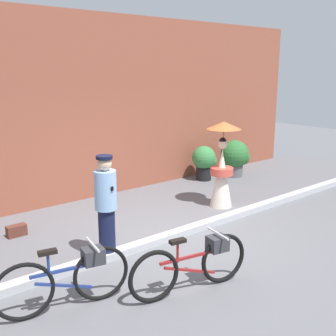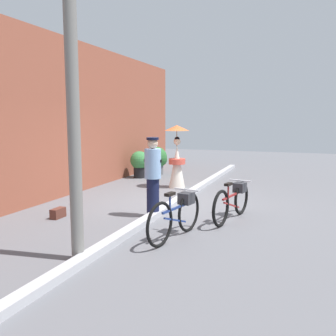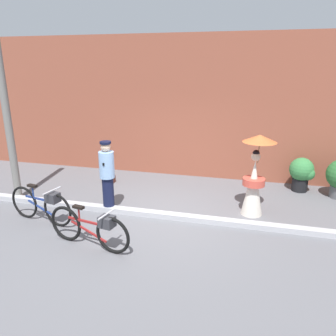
{
  "view_description": "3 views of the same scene",
  "coord_description": "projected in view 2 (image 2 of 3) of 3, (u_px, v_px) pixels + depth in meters",
  "views": [
    {
      "loc": [
        -4.32,
        -5.19,
        2.91
      ],
      "look_at": [
        0.2,
        0.3,
        1.2
      ],
      "focal_mm": 44.16,
      "sensor_mm": 36.0,
      "label": 1
    },
    {
      "loc": [
        -8.04,
        -2.88,
        2.03
      ],
      "look_at": [
        -0.04,
        0.19,
        0.87
      ],
      "focal_mm": 39.05,
      "sensor_mm": 36.0,
      "label": 2
    },
    {
      "loc": [
        1.84,
        -6.38,
        3.24
      ],
      "look_at": [
        0.04,
        0.69,
        0.95
      ],
      "focal_mm": 34.82,
      "sensor_mm": 36.0,
      "label": 3
    }
  ],
  "objects": [
    {
      "name": "building_wall",
      "position": [
        61.0,
        117.0,
        9.59
      ],
      "size": [
        14.0,
        0.4,
        4.12
      ],
      "primitive_type": "cube",
      "color": "brown",
      "rests_on": "ground_plane"
    },
    {
      "name": "potted_plant_by_door",
      "position": [
        140.0,
        163.0,
        12.57
      ],
      "size": [
        0.65,
        0.63,
        0.92
      ],
      "color": "black",
      "rests_on": "ground_plane"
    },
    {
      "name": "ground_plane",
      "position": [
        176.0,
        204.0,
        8.73
      ],
      "size": [
        30.0,
        30.0,
        0.0
      ],
      "primitive_type": "plane",
      "color": "slate"
    },
    {
      "name": "backpack_on_pavement",
      "position": [
        58.0,
        213.0,
        7.5
      ],
      "size": [
        0.34,
        0.16,
        0.2
      ],
      "color": "#592D23",
      "rests_on": "ground_plane"
    },
    {
      "name": "person_with_parasol",
      "position": [
        177.0,
        158.0,
        10.72
      ],
      "size": [
        0.73,
        0.73,
        1.84
      ],
      "color": "silver",
      "rests_on": "ground_plane"
    },
    {
      "name": "utility_pole",
      "position": [
        72.0,
        91.0,
        4.98
      ],
      "size": [
        0.18,
        0.18,
        4.8
      ],
      "primitive_type": "cylinder",
      "color": "slate",
      "rests_on": "ground_plane"
    },
    {
      "name": "potted_plant_small",
      "position": [
        157.0,
        159.0,
        13.35
      ],
      "size": [
        0.8,
        0.78,
        1.01
      ],
      "color": "#59595B",
      "rests_on": "ground_plane"
    },
    {
      "name": "person_officer",
      "position": [
        153.0,
        175.0,
        7.5
      ],
      "size": [
        0.34,
        0.38,
        1.65
      ],
      "color": "#141938",
      "rests_on": "ground_plane"
    },
    {
      "name": "sidewalk_curb",
      "position": [
        176.0,
        202.0,
        8.73
      ],
      "size": [
        14.0,
        0.2,
        0.12
      ],
      "primitive_type": "cube",
      "color": "#B2B2B7",
      "rests_on": "ground_plane"
    },
    {
      "name": "bicycle_far_side",
      "position": [
        177.0,
        214.0,
        6.21
      ],
      "size": [
        1.66,
        0.5,
        0.83
      ],
      "color": "black",
      "rests_on": "ground_plane"
    },
    {
      "name": "bicycle_near_officer",
      "position": [
        233.0,
        200.0,
        7.35
      ],
      "size": [
        1.76,
        0.52,
        0.79
      ],
      "color": "black",
      "rests_on": "ground_plane"
    }
  ]
}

